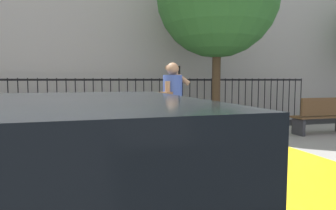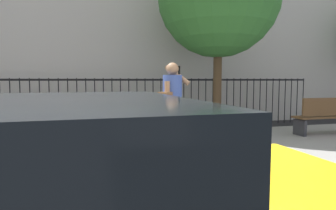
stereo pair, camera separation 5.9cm
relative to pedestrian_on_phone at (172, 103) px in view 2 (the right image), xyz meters
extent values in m
plane|color=black|center=(0.16, -1.83, -1.14)|extent=(60.00, 60.00, 0.00)
cube|color=gray|center=(0.16, 0.37, -1.06)|extent=(28.00, 4.40, 0.15)
cube|color=black|center=(0.16, 4.07, 0.41)|extent=(12.00, 0.04, 0.06)
cylinder|color=black|center=(-3.80, 4.07, -0.34)|extent=(0.03, 0.03, 1.60)
cylinder|color=black|center=(-3.54, 4.07, -0.34)|extent=(0.03, 0.03, 1.60)
cylinder|color=black|center=(-3.29, 4.07, -0.34)|extent=(0.03, 0.03, 1.60)
cylinder|color=black|center=(-3.03, 4.07, -0.34)|extent=(0.03, 0.03, 1.60)
cylinder|color=black|center=(-2.78, 4.07, -0.34)|extent=(0.03, 0.03, 1.60)
cylinder|color=black|center=(-2.52, 4.07, -0.34)|extent=(0.03, 0.03, 1.60)
cylinder|color=black|center=(-2.27, 4.07, -0.34)|extent=(0.03, 0.03, 1.60)
cylinder|color=black|center=(-2.01, 4.07, -0.34)|extent=(0.03, 0.03, 1.60)
cylinder|color=black|center=(-1.76, 4.07, -0.34)|extent=(0.03, 0.03, 1.60)
cylinder|color=black|center=(-1.50, 4.07, -0.34)|extent=(0.03, 0.03, 1.60)
cylinder|color=black|center=(-1.25, 4.07, -0.34)|extent=(0.03, 0.03, 1.60)
cylinder|color=black|center=(-0.99, 4.07, -0.34)|extent=(0.03, 0.03, 1.60)
cylinder|color=black|center=(-0.74, 4.07, -0.34)|extent=(0.03, 0.03, 1.60)
cylinder|color=black|center=(-0.48, 4.07, -0.34)|extent=(0.03, 0.03, 1.60)
cylinder|color=black|center=(-0.23, 4.07, -0.34)|extent=(0.03, 0.03, 1.60)
cylinder|color=black|center=(0.03, 4.07, -0.34)|extent=(0.03, 0.03, 1.60)
cylinder|color=black|center=(0.28, 4.07, -0.34)|extent=(0.03, 0.03, 1.60)
cylinder|color=black|center=(0.54, 4.07, -0.34)|extent=(0.03, 0.03, 1.60)
cylinder|color=black|center=(0.80, 4.07, -0.34)|extent=(0.03, 0.03, 1.60)
cylinder|color=black|center=(1.05, 4.07, -0.34)|extent=(0.03, 0.03, 1.60)
cylinder|color=black|center=(1.31, 4.07, -0.34)|extent=(0.03, 0.03, 1.60)
cylinder|color=black|center=(1.56, 4.07, -0.34)|extent=(0.03, 0.03, 1.60)
cylinder|color=black|center=(1.82, 4.07, -0.34)|extent=(0.03, 0.03, 1.60)
cylinder|color=black|center=(2.07, 4.07, -0.34)|extent=(0.03, 0.03, 1.60)
cylinder|color=black|center=(2.33, 4.07, -0.34)|extent=(0.03, 0.03, 1.60)
cylinder|color=black|center=(2.58, 4.07, -0.34)|extent=(0.03, 0.03, 1.60)
cylinder|color=black|center=(2.84, 4.07, -0.34)|extent=(0.03, 0.03, 1.60)
cylinder|color=black|center=(3.09, 4.07, -0.34)|extent=(0.03, 0.03, 1.60)
cylinder|color=black|center=(3.35, 4.07, -0.34)|extent=(0.03, 0.03, 1.60)
cylinder|color=black|center=(3.60, 4.07, -0.34)|extent=(0.03, 0.03, 1.60)
cylinder|color=black|center=(3.86, 4.07, -0.34)|extent=(0.03, 0.03, 1.60)
cylinder|color=black|center=(4.11, 4.07, -0.34)|extent=(0.03, 0.03, 1.60)
cylinder|color=black|center=(4.37, 4.07, -0.34)|extent=(0.03, 0.03, 1.60)
cylinder|color=black|center=(4.63, 4.07, -0.34)|extent=(0.03, 0.03, 1.60)
cylinder|color=black|center=(4.88, 4.07, -0.34)|extent=(0.03, 0.03, 1.60)
cylinder|color=black|center=(5.14, 4.07, -0.34)|extent=(0.03, 0.03, 1.60)
cylinder|color=black|center=(5.39, 4.07, -0.34)|extent=(0.03, 0.03, 1.60)
cylinder|color=black|center=(5.65, 4.07, -0.34)|extent=(0.03, 0.03, 1.60)
cylinder|color=black|center=(5.90, 4.07, -0.34)|extent=(0.03, 0.03, 1.60)
cylinder|color=black|center=(6.16, 4.07, -0.34)|extent=(0.03, 0.03, 1.60)
cylinder|color=#936B4C|center=(0.08, 0.09, -0.60)|extent=(0.15, 0.15, 0.77)
cylinder|color=#936B4C|center=(-0.05, -0.05, -0.60)|extent=(0.15, 0.15, 0.77)
cylinder|color=#33478C|center=(0.02, 0.02, 0.14)|extent=(0.48, 0.48, 0.71)
sphere|color=#936B4C|center=(0.02, 0.02, 0.60)|extent=(0.22, 0.22, 0.22)
cylinder|color=#936B4C|center=(0.15, 0.17, 0.49)|extent=(0.43, 0.40, 0.38)
cylinder|color=#936B4C|center=(-0.12, -0.13, 0.12)|extent=(0.09, 0.09, 0.54)
cube|color=black|center=(0.16, 0.09, 0.58)|extent=(0.05, 0.06, 0.15)
cube|color=brown|center=(-0.16, -0.17, 0.03)|extent=(0.31, 0.32, 0.34)
cube|color=brown|center=(4.40, 1.22, -0.54)|extent=(1.60, 0.45, 0.05)
cube|color=brown|center=(4.40, 1.02, -0.26)|extent=(1.60, 0.06, 0.44)
cube|color=#333338|center=(3.70, 1.22, -0.79)|extent=(0.08, 0.41, 0.40)
cylinder|color=#4C3823|center=(2.11, 2.71, 0.33)|extent=(0.24, 0.24, 2.93)
camera|label=1|loc=(-1.46, -4.92, 0.40)|focal=31.18mm
camera|label=2|loc=(-1.40, -4.93, 0.40)|focal=31.18mm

